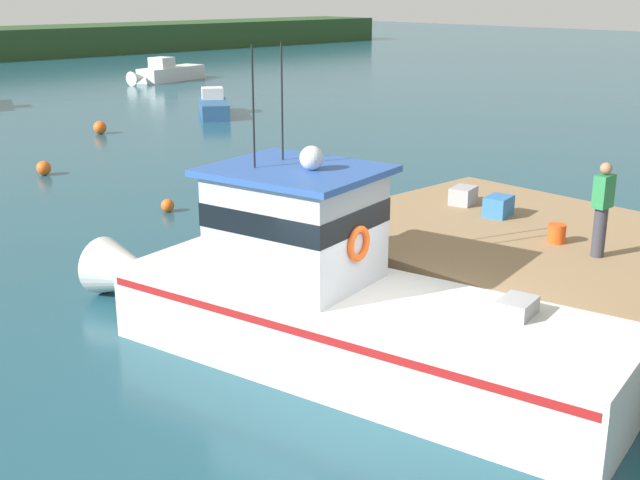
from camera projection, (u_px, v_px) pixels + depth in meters
name	position (u px, v px, depth m)	size (l,w,h in m)	color
ground_plane	(383.00, 388.00, 11.82)	(200.00, 200.00, 0.00)	#1E4C5B
dock	(567.00, 250.00, 14.61)	(6.00, 9.00, 1.20)	#4C3D2D
main_fishing_boat	(330.00, 300.00, 12.43)	(4.26, 9.96, 4.80)	silver
crate_single_far	(499.00, 206.00, 16.23)	(0.60, 0.44, 0.40)	#3370B2
crate_single_by_cleat	(463.00, 196.00, 17.15)	(0.60, 0.44, 0.36)	#9E9EA3
bait_bucket	(557.00, 233.00, 14.53)	(0.32, 0.32, 0.34)	#E04C19
deckhand_by_the_boat	(602.00, 208.00, 13.58)	(0.36, 0.22, 1.63)	#383842
moored_boat_mid_harbor	(213.00, 106.00, 37.26)	(3.29, 4.50, 1.20)	#285184
moored_boat_near_channel	(167.00, 73.00, 50.61)	(5.99, 2.72, 1.50)	silver
mooring_buoy_channel_marker	(44.00, 168.00, 25.22)	(0.45, 0.45, 0.45)	#EA5B19
mooring_buoy_outer	(100.00, 127.00, 32.35)	(0.52, 0.52, 0.52)	#EA5B19
mooring_buoy_spare_mooring	(168.00, 205.00, 21.09)	(0.34, 0.34, 0.34)	#EA5B19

